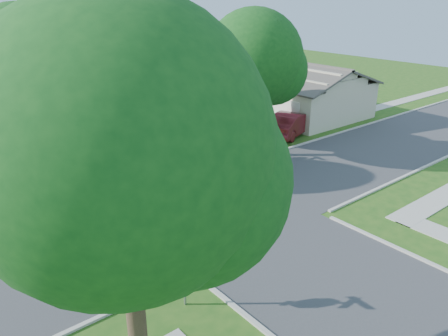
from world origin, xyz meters
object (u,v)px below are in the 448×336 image
Objects in this scene: tree_ne_corner at (254,63)px; car_driveway at (291,123)px; tree_e_mid at (101,33)px; stop_sign_ne at (226,126)px; car_curb_east at (70,106)px; tree_e_far at (48,27)px; tree_sw_corner at (125,162)px; tree_e_near at (183,56)px; stop_sign_sw at (183,250)px; tree_w_near at (26,62)px; house_ne_far at (168,66)px; house_ne_near at (282,92)px.

tree_ne_corner reaches higher than car_driveway.
car_driveway is at bearing -66.93° from tree_e_mid.
car_curb_east is at bearing 102.69° from stop_sign_ne.
tree_e_far is at bearing 90.02° from tree_e_mid.
tree_e_far is at bearing 73.44° from tree_sw_corner.
tree_e_mid is 1.92× the size of car_curb_east.
tree_e_far reaches higher than tree_e_near.
car_driveway is (16.03, 10.28, -1.20)m from stop_sign_sw.
tree_e_mid is 6.54m from car_curb_east.
tree_w_near reaches higher than car_driveway.
tree_e_mid is 1.06× the size of tree_ne_corner.
house_ne_far is (20.64, 19.99, -4.60)m from tree_w_near.
tree_sw_corner is 1.99× the size of car_curb_east.
tree_ne_corner reaches higher than tree_e_near.
car_curb_east is (-5.16, 16.04, -4.78)m from tree_ne_corner.
tree_e_far is 15.12m from car_curb_east.
tree_e_near is at bearing -0.00° from tree_w_near.
tree_w_near reaches higher than stop_sign_sw.
tree_e_near is 12.02m from tree_e_mid.
car_curb_east is (-3.50, 15.55, -1.22)m from stop_sign_ne.
tree_e_near is 0.87× the size of tree_sw_corner.
house_ne_far is (0.00, 18.00, 0.00)m from house_ne_near.
tree_sw_corner is at bearing -140.03° from stop_sign_sw.
stop_sign_ne is 3.96m from tree_ne_corner.
stop_sign_sw is 0.31× the size of tree_sw_corner.
tree_e_mid is 13.00m from tree_e_far.
house_ne_near reaches higher than stop_sign_sw.
tree_sw_corner is at bearing -142.48° from house_ne_near.
tree_e_mid reaches higher than stop_sign_ne.
tree_sw_corner is at bearing -127.30° from tree_e_near.
tree_w_near is at bearing 180.00° from tree_e_near.
tree_e_near is 0.95× the size of tree_e_far.
tree_sw_corner reaches higher than car_driveway.
stop_sign_ne is 0.22× the size of house_ne_far.
tree_e_mid is 1.06× the size of tree_e_far.
stop_sign_ne reaches higher than car_driveway.
tree_sw_corner is at bearing -136.06° from stop_sign_ne.
tree_e_mid is 1.84× the size of car_driveway.
car_curb_east is (-3.55, 11.24, -4.83)m from tree_e_near.
stop_sign_ne is 0.32× the size of tree_e_mid.
tree_ne_corner is at bearing 39.07° from tree_sw_corner.
tree_e_mid is at bearing -89.98° from tree_e_far.
tree_e_near is at bearing -90.00° from tree_e_far.
tree_e_near is 0.96× the size of tree_ne_corner.
tree_e_near is 9.41m from tree_w_near.
tree_e_near is (9.45, 13.71, 3.61)m from stop_sign_sw.
tree_sw_corner is 29.09m from car_curb_east.
stop_sign_ne is at bearing -90.68° from tree_e_near.
tree_e_near is at bearing 44.32° from car_driveway.
house_ne_near reaches higher than stop_sign_ne.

